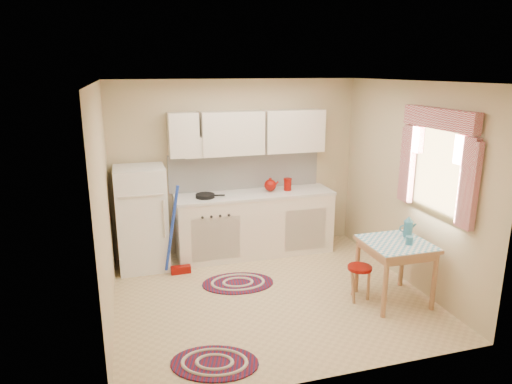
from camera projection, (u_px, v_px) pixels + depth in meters
room_shell at (277, 160)px, 5.34m from camera, size 3.64×3.60×2.52m
fridge at (142, 218)px, 6.09m from camera, size 0.65×0.60×1.40m
broom at (179, 231)px, 5.92m from camera, size 0.28×0.13×1.20m
base_cabinets at (255, 225)px, 6.63m from camera, size 2.25×0.60×0.88m
countertop at (255, 194)px, 6.51m from camera, size 2.27×0.62×0.04m
frying_pan at (205, 196)px, 6.26m from camera, size 0.31×0.31×0.05m
red_kettle at (270, 185)px, 6.55m from camera, size 0.24×0.23×0.19m
red_canister at (288, 185)px, 6.62m from camera, size 0.14×0.14×0.16m
table at (394, 272)px, 5.28m from camera, size 0.72×0.72×0.72m
stool at (359, 283)px, 5.33m from camera, size 0.30×0.30×0.42m
coffee_pot at (408, 227)px, 5.32m from camera, size 0.16×0.15×0.26m
mug at (409, 241)px, 5.10m from camera, size 0.09×0.09×0.10m
rug_center at (238, 283)px, 5.77m from camera, size 0.98×0.72×0.02m
rug_left at (215, 363)px, 4.20m from camera, size 0.95×0.78×0.02m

